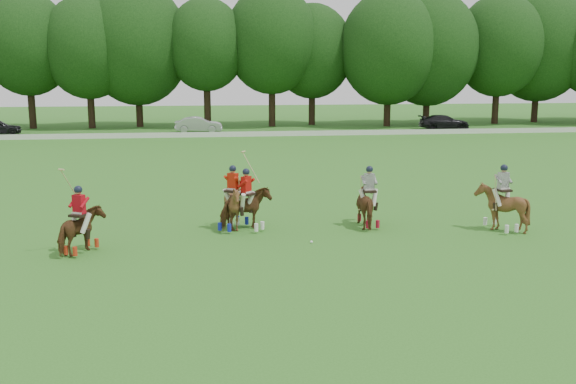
{
  "coord_description": "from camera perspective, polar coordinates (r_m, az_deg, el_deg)",
  "views": [
    {
      "loc": [
        -0.71,
        -18.35,
        5.72
      ],
      "look_at": [
        2.34,
        4.2,
        1.4
      ],
      "focal_mm": 40.0,
      "sensor_mm": 36.0,
      "label": 1
    }
  ],
  "objects": [
    {
      "name": "polo_stripe_b",
      "position": [
        24.39,
        18.46,
        -1.25
      ],
      "size": [
        1.66,
        1.8,
        2.42
      ],
      "color": "#4F2D15",
      "rests_on": "ground"
    },
    {
      "name": "ground",
      "position": [
        19.23,
        -5.28,
        -6.6
      ],
      "size": [
        180.0,
        180.0,
        0.0
      ],
      "primitive_type": "plane",
      "color": "#2F6D1F",
      "rests_on": "ground"
    },
    {
      "name": "boundary_rail",
      "position": [
        56.62,
        -6.98,
        5.09
      ],
      "size": [
        120.0,
        0.1,
        0.44
      ],
      "primitive_type": "cube",
      "color": "white",
      "rests_on": "ground"
    },
    {
      "name": "polo_red_b",
      "position": [
        23.23,
        -3.71,
        -1.48
      ],
      "size": [
        2.01,
        2.03,
        2.81
      ],
      "color": "#4F2D15",
      "rests_on": "ground"
    },
    {
      "name": "polo_stripe_a",
      "position": [
        23.94,
        7.18,
        -1.15
      ],
      "size": [
        1.15,
        1.87,
        2.27
      ],
      "color": "#4F2D15",
      "rests_on": "ground"
    },
    {
      "name": "car_mid",
      "position": [
        61.05,
        -7.96,
        5.95
      ],
      "size": [
        4.43,
        1.64,
        1.45
      ],
      "primitive_type": "imported",
      "rotation": [
        0.0,
        0.0,
        1.55
      ],
      "color": "#ADADB3",
      "rests_on": "ground"
    },
    {
      "name": "polo_ball",
      "position": [
        21.64,
        2.1,
        -4.46
      ],
      "size": [
        0.09,
        0.09,
        0.09
      ],
      "primitive_type": "sphere",
      "color": "white",
      "rests_on": "ground"
    },
    {
      "name": "car_right",
      "position": [
        65.54,
        13.72,
        6.06
      ],
      "size": [
        5.01,
        2.33,
        1.42
      ],
      "primitive_type": "imported",
      "rotation": [
        0.0,
        0.0,
        1.5
      ],
      "color": "black",
      "rests_on": "ground"
    },
    {
      "name": "polo_red_c",
      "position": [
        23.37,
        -4.89,
        -1.29
      ],
      "size": [
        1.97,
        2.01,
        2.37
      ],
      "color": "#4F2D15",
      "rests_on": "ground"
    },
    {
      "name": "polo_red_a",
      "position": [
        21.33,
        -17.96,
        -3.19
      ],
      "size": [
        1.5,
        1.88,
        2.72
      ],
      "color": "#4F2D15",
      "rests_on": "ground"
    },
    {
      "name": "tree_line",
      "position": [
        66.45,
        -7.04,
        12.83
      ],
      "size": [
        117.98,
        14.32,
        14.75
      ],
      "color": "black",
      "rests_on": "ground"
    }
  ]
}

